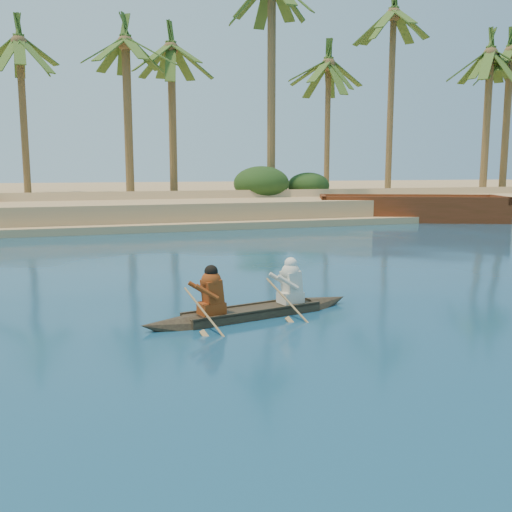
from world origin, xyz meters
name	(u,v)px	position (x,y,z in m)	size (l,w,h in m)	color
sandy_embankment	(8,199)	(0.00, 46.89, 0.53)	(150.00, 51.00, 1.50)	tan
canoe	(253,304)	(8.00, 5.53, 0.26)	(4.93, 1.64, 1.35)	#403623
barge_right	(410,210)	(23.94, 23.70, 0.62)	(11.14, 7.40, 1.77)	maroon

